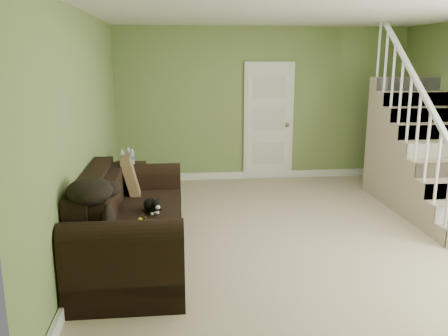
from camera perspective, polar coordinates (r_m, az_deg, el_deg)
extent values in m
cube|color=tan|center=(5.92, 9.34, -7.79)|extent=(5.00, 5.50, 0.01)
cube|color=white|center=(5.55, 10.40, 18.12)|extent=(5.00, 5.50, 0.01)
cube|color=olive|center=(8.25, 4.68, 7.64)|extent=(5.00, 0.04, 2.60)
cube|color=olive|center=(3.09, 23.61, -3.21)|extent=(5.00, 0.04, 2.60)
cube|color=olive|center=(5.47, -16.33, 4.21)|extent=(0.04, 5.50, 2.60)
cube|color=white|center=(8.44, 4.56, -0.79)|extent=(5.00, 0.04, 0.12)
cube|color=white|center=(5.79, -15.23, -7.98)|extent=(0.04, 5.50, 0.12)
cube|color=white|center=(8.27, 5.37, 5.61)|extent=(0.86, 0.05, 2.02)
cube|color=white|center=(8.25, 5.40, 5.53)|extent=(0.78, 0.04, 1.96)
sphere|color=olive|center=(8.28, 7.63, 5.15)|extent=(0.07, 0.07, 0.07)
cylinder|color=white|center=(6.10, 24.33, 0.15)|extent=(0.04, 0.04, 0.90)
cylinder|color=white|center=(6.29, 23.29, 2.49)|extent=(0.04, 0.04, 0.90)
cube|color=tan|center=(6.88, 24.99, -2.38)|extent=(1.00, 0.27, 0.80)
cylinder|color=white|center=(6.50, 22.31, 4.68)|extent=(0.04, 0.04, 0.90)
cube|color=tan|center=(7.08, 23.97, -1.02)|extent=(1.00, 0.27, 1.00)
cylinder|color=white|center=(6.71, 21.39, 6.73)|extent=(0.04, 0.04, 0.90)
cube|color=tan|center=(7.29, 23.01, 0.26)|extent=(1.00, 0.27, 1.20)
cylinder|color=white|center=(6.93, 20.51, 8.66)|extent=(0.04, 0.04, 0.90)
cube|color=tan|center=(7.50, 22.11, 1.47)|extent=(1.00, 0.27, 1.40)
cylinder|color=white|center=(7.17, 19.69, 10.46)|extent=(0.04, 0.04, 0.90)
cube|color=tan|center=(7.72, 21.25, 2.62)|extent=(1.00, 0.27, 1.60)
cylinder|color=white|center=(7.41, 18.91, 12.14)|extent=(0.04, 0.04, 0.90)
cube|color=tan|center=(7.94, 20.44, 3.70)|extent=(1.00, 0.27, 1.80)
cylinder|color=white|center=(7.65, 18.17, 13.71)|extent=(0.04, 0.04, 0.90)
cube|color=white|center=(6.68, 21.72, 10.56)|extent=(0.06, 2.46, 1.84)
cube|color=black|center=(5.20, -10.69, -9.31)|extent=(1.02, 2.37, 0.27)
cube|color=black|center=(5.10, -9.60, -6.68)|extent=(0.77, 1.79, 0.24)
cube|color=black|center=(4.17, -11.96, -12.33)|extent=(1.02, 0.27, 0.67)
cube|color=black|center=(6.12, -10.00, -3.81)|extent=(1.02, 0.27, 0.67)
cylinder|color=black|center=(4.04, -12.18, -8.06)|extent=(1.02, 0.27, 0.27)
cylinder|color=black|center=(6.03, -10.13, -0.78)|extent=(1.02, 0.27, 0.27)
cube|color=black|center=(5.10, -15.45, -4.52)|extent=(0.22, 1.83, 0.68)
cube|color=black|center=(5.05, -13.64, -3.57)|extent=(0.15, 1.76, 0.38)
cube|color=black|center=(7.22, -11.36, -1.68)|extent=(0.52, 0.52, 0.55)
cylinder|color=silver|center=(7.09, -12.13, 1.13)|extent=(0.06, 0.06, 0.20)
cylinder|color=blue|center=(7.09, -12.13, 1.13)|extent=(0.07, 0.07, 0.05)
cylinder|color=white|center=(7.06, -12.18, 2.04)|extent=(0.03, 0.03, 0.03)
cylinder|color=silver|center=(7.11, -10.99, 1.22)|extent=(0.06, 0.06, 0.20)
cylinder|color=blue|center=(7.11, -10.99, 1.22)|extent=(0.07, 0.07, 0.05)
cylinder|color=white|center=(7.08, -11.03, 2.13)|extent=(0.03, 0.03, 0.03)
cylinder|color=silver|center=(7.22, -11.43, 1.39)|extent=(0.06, 0.06, 0.20)
cylinder|color=blue|center=(7.22, -11.43, 1.39)|extent=(0.07, 0.07, 0.05)
cylinder|color=white|center=(7.20, -11.47, 2.29)|extent=(0.03, 0.03, 0.03)
ellipsoid|color=black|center=(5.07, -8.70, -4.46)|extent=(0.25, 0.32, 0.15)
ellipsoid|color=white|center=(5.02, -8.72, -4.98)|extent=(0.12, 0.14, 0.08)
sphere|color=black|center=(4.92, -8.79, -4.40)|extent=(0.13, 0.13, 0.10)
ellipsoid|color=white|center=(4.89, -8.81, -4.74)|extent=(0.06, 0.06, 0.05)
cone|color=black|center=(4.91, -9.14, -3.79)|extent=(0.05, 0.05, 0.05)
cone|color=black|center=(4.91, -8.48, -3.77)|extent=(0.05, 0.05, 0.05)
cylinder|color=black|center=(5.19, -7.80, -4.69)|extent=(0.15, 0.19, 0.03)
ellipsoid|color=yellow|center=(4.76, -10.04, -6.34)|extent=(0.08, 0.19, 0.05)
cube|color=#553422|center=(5.82, -11.17, -0.91)|extent=(0.25, 0.47, 0.47)
ellipsoid|color=black|center=(4.31, -15.89, -2.68)|extent=(0.49, 0.59, 0.22)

